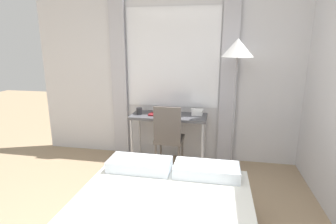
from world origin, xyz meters
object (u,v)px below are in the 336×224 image
object	(u,v)px
desk_chair	(169,135)
mug	(139,111)
desk	(169,120)
telephone	(197,112)
book	(157,114)
standing_lamp	(237,56)

from	to	relation	value
desk_chair	mug	xyz separation A→B (m)	(-0.49, 0.19, 0.28)
desk	desk_chair	distance (m)	0.28
telephone	book	distance (m)	0.60
desk_chair	standing_lamp	size ratio (longest dim) A/B	0.52
standing_lamp	mug	world-z (taller)	standing_lamp
desk	desk_chair	bearing A→B (deg)	-79.60
standing_lamp	telephone	xyz separation A→B (m)	(-0.52, 0.19, -0.84)
desk	standing_lamp	xyz separation A→B (m)	(0.94, -0.10, 0.96)
desk	standing_lamp	distance (m)	1.35
standing_lamp	book	size ratio (longest dim) A/B	7.63
desk	standing_lamp	world-z (taller)	standing_lamp
telephone	book	xyz separation A→B (m)	(-0.59, -0.13, -0.03)
desk_chair	book	distance (m)	0.37
desk	standing_lamp	bearing A→B (deg)	-5.96
standing_lamp	desk_chair	bearing A→B (deg)	-171.36
desk	telephone	distance (m)	0.44
desk_chair	standing_lamp	xyz separation A→B (m)	(0.89, 0.14, 1.11)
desk_chair	mug	distance (m)	0.60
standing_lamp	book	xyz separation A→B (m)	(-1.11, 0.06, -0.87)
book	mug	distance (m)	0.28
standing_lamp	mug	xyz separation A→B (m)	(-1.38, 0.06, -0.83)
desk_chair	mug	bearing A→B (deg)	158.16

